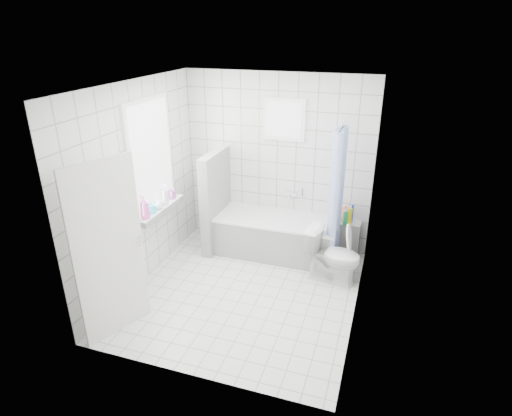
% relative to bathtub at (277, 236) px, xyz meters
% --- Properties ---
extents(ground, '(3.00, 3.00, 0.00)m').
position_rel_bathtub_xyz_m(ground, '(-0.12, -1.12, -0.29)').
color(ground, white).
rests_on(ground, ground).
extents(ceiling, '(3.00, 3.00, 0.00)m').
position_rel_bathtub_xyz_m(ceiling, '(-0.12, -1.12, 2.31)').
color(ceiling, white).
rests_on(ceiling, ground).
extents(wall_back, '(2.80, 0.02, 2.60)m').
position_rel_bathtub_xyz_m(wall_back, '(-0.12, 0.38, 1.01)').
color(wall_back, white).
rests_on(wall_back, ground).
extents(wall_front, '(2.80, 0.02, 2.60)m').
position_rel_bathtub_xyz_m(wall_front, '(-0.12, -2.62, 1.01)').
color(wall_front, white).
rests_on(wall_front, ground).
extents(wall_left, '(0.02, 3.00, 2.60)m').
position_rel_bathtub_xyz_m(wall_left, '(-1.52, -1.12, 1.01)').
color(wall_left, white).
rests_on(wall_left, ground).
extents(wall_right, '(0.02, 3.00, 2.60)m').
position_rel_bathtub_xyz_m(wall_right, '(1.28, -1.12, 1.01)').
color(wall_right, white).
rests_on(wall_right, ground).
extents(window_left, '(0.01, 0.90, 1.40)m').
position_rel_bathtub_xyz_m(window_left, '(-1.48, -0.82, 1.31)').
color(window_left, white).
rests_on(window_left, wall_left).
extents(window_back, '(0.50, 0.01, 0.50)m').
position_rel_bathtub_xyz_m(window_back, '(-0.02, 0.33, 1.66)').
color(window_back, white).
rests_on(window_back, wall_back).
extents(window_sill, '(0.18, 1.02, 0.08)m').
position_rel_bathtub_xyz_m(window_sill, '(-1.43, -0.82, 0.57)').
color(window_sill, white).
rests_on(window_sill, wall_left).
extents(door, '(0.35, 0.75, 2.00)m').
position_rel_bathtub_xyz_m(door, '(-1.22, -2.24, 0.71)').
color(door, silver).
rests_on(door, ground).
extents(bathtub, '(1.77, 0.77, 0.58)m').
position_rel_bathtub_xyz_m(bathtub, '(0.00, 0.00, 0.00)').
color(bathtub, white).
rests_on(bathtub, ground).
extents(partition_wall, '(0.15, 0.85, 1.50)m').
position_rel_bathtub_xyz_m(partition_wall, '(-0.95, -0.05, 0.46)').
color(partition_wall, white).
rests_on(partition_wall, ground).
extents(tiled_ledge, '(0.40, 0.24, 0.55)m').
position_rel_bathtub_xyz_m(tiled_ledge, '(0.98, 0.25, -0.02)').
color(tiled_ledge, white).
rests_on(tiled_ledge, ground).
extents(toilet, '(0.78, 0.51, 0.74)m').
position_rel_bathtub_xyz_m(toilet, '(0.91, -0.47, 0.08)').
color(toilet, white).
rests_on(toilet, ground).
extents(curtain_rod, '(0.02, 0.80, 0.02)m').
position_rel_bathtub_xyz_m(curtain_rod, '(0.83, -0.02, 1.71)').
color(curtain_rod, silver).
rests_on(curtain_rod, wall_back).
extents(shower_curtain, '(0.14, 0.48, 1.78)m').
position_rel_bathtub_xyz_m(shower_curtain, '(0.83, -0.16, 0.81)').
color(shower_curtain, '#4865D4').
rests_on(shower_curtain, curtain_rod).
extents(tub_faucet, '(0.18, 0.06, 0.06)m').
position_rel_bathtub_xyz_m(tub_faucet, '(0.10, 0.33, 0.56)').
color(tub_faucet, silver).
rests_on(tub_faucet, wall_back).
extents(sill_bottles, '(0.17, 0.82, 0.30)m').
position_rel_bathtub_xyz_m(sill_bottles, '(-1.42, -0.92, 0.73)').
color(sill_bottles, white).
rests_on(sill_bottles, window_sill).
extents(ledge_bottles, '(0.16, 0.19, 0.27)m').
position_rel_bathtub_xyz_m(ledge_bottles, '(0.98, 0.22, 0.38)').
color(ledge_bottles, '#F8501D').
rests_on(ledge_bottles, tiled_ledge).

